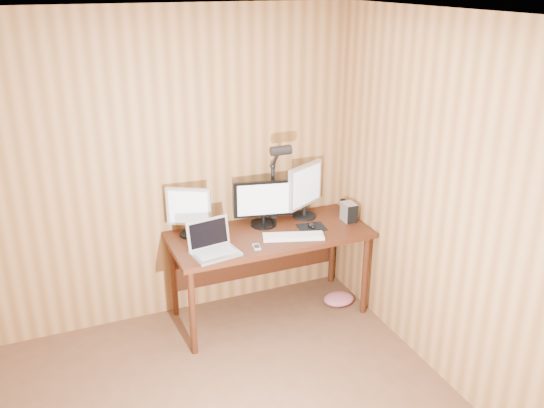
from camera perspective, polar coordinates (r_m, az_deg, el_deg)
room_shell at (r=2.76m, az=-5.30°, el=-9.63°), size 4.00×4.00×4.00m
desk at (r=4.75m, az=-0.57°, el=-3.88°), size 1.60×0.70×0.75m
monitor_center at (r=4.70m, az=-0.86°, el=0.10°), size 0.49×0.21×0.39m
monitor_left at (r=4.55m, az=-8.24°, el=-0.65°), size 0.33×0.20×0.40m
monitor_right at (r=4.85m, az=3.29°, el=1.47°), size 0.39×0.23×0.47m
laptop at (r=4.32m, az=-5.92°, el=-4.06°), size 0.38×0.31×0.24m
keyboard at (r=4.55m, az=2.13°, el=-3.21°), size 0.50×0.29×0.02m
mousepad at (r=4.74m, az=3.94°, el=-2.32°), size 0.24×0.21×0.00m
mouse at (r=4.73m, az=3.94°, el=-2.11°), size 0.08×0.11×0.03m
hard_drive at (r=4.87m, az=7.62°, el=-0.80°), size 0.10×0.15×0.16m
phone at (r=4.39m, az=-1.53°, el=-4.27°), size 0.07×0.11×0.01m
speaker at (r=5.05m, az=7.03°, el=-0.18°), size 0.05×0.05×0.12m
desk_lamp at (r=4.68m, az=0.50°, el=3.30°), size 0.17×0.24×0.73m
fabric_pile at (r=5.13m, az=6.63°, el=-9.33°), size 0.32×0.29×0.09m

